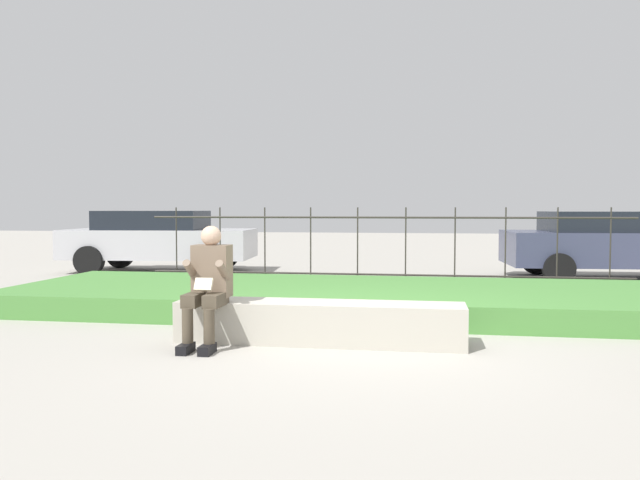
{
  "coord_description": "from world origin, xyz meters",
  "views": [
    {
      "loc": [
        0.65,
        -6.38,
        1.41
      ],
      "look_at": [
        -0.57,
        1.2,
        1.02
      ],
      "focal_mm": 35.0,
      "sensor_mm": 36.0,
      "label": 1
    }
  ],
  "objects": [
    {
      "name": "ground_plane",
      "position": [
        0.0,
        0.0,
        0.0
      ],
      "size": [
        60.0,
        60.0,
        0.0
      ],
      "primitive_type": "plane",
      "color": "#A8A399"
    },
    {
      "name": "car_parked_left",
      "position": [
        -5.12,
        6.75,
        0.73
      ],
      "size": [
        4.22,
        2.14,
        1.36
      ],
      "rotation": [
        0.0,
        0.0,
        0.08
      ],
      "color": "#B7B7BC",
      "rests_on": "ground_plane"
    },
    {
      "name": "person_seated_reader",
      "position": [
        -1.49,
        -0.3,
        0.67
      ],
      "size": [
        0.42,
        0.73,
        1.23
      ],
      "color": "black",
      "rests_on": "ground_plane"
    },
    {
      "name": "car_parked_right",
      "position": [
        4.4,
        6.69,
        0.72
      ],
      "size": [
        4.21,
        2.16,
        1.35
      ],
      "rotation": [
        0.0,
        0.0,
        0.05
      ],
      "color": "#383D56",
      "rests_on": "ground_plane"
    },
    {
      "name": "stone_bench",
      "position": [
        -0.39,
        0.0,
        0.19
      ],
      "size": [
        3.01,
        0.54,
        0.43
      ],
      "color": "#B7B2A3",
      "rests_on": "ground_plane"
    },
    {
      "name": "iron_fence",
      "position": [
        0.0,
        4.21,
        0.75
      ],
      "size": [
        8.15,
        0.03,
        1.43
      ],
      "color": "#332D28",
      "rests_on": "ground_plane"
    },
    {
      "name": "grass_berm",
      "position": [
        0.0,
        2.26,
        0.15
      ],
      "size": [
        10.15,
        3.12,
        0.31
      ],
      "color": "#4C893D",
      "rests_on": "ground_plane"
    }
  ]
}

